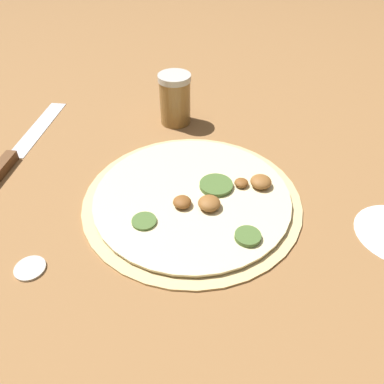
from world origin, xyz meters
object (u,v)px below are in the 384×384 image
(pizza, at_px, (194,197))
(loose_cap, at_px, (30,268))
(knife, at_px, (12,157))
(spice_jar, at_px, (175,99))

(pizza, xyz_separation_m, loose_cap, (0.24, -0.12, -0.00))
(knife, bearing_deg, spice_jar, -58.21)
(pizza, xyz_separation_m, knife, (0.08, -0.35, 0.00))
(pizza, xyz_separation_m, spice_jar, (-0.19, -0.16, 0.05))
(spice_jar, height_order, loose_cap, spice_jar)
(pizza, bearing_deg, spice_jar, -139.72)
(loose_cap, bearing_deg, knife, -123.84)
(pizza, height_order, knife, pizza)
(pizza, relative_size, spice_jar, 3.38)
(pizza, height_order, spice_jar, spice_jar)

